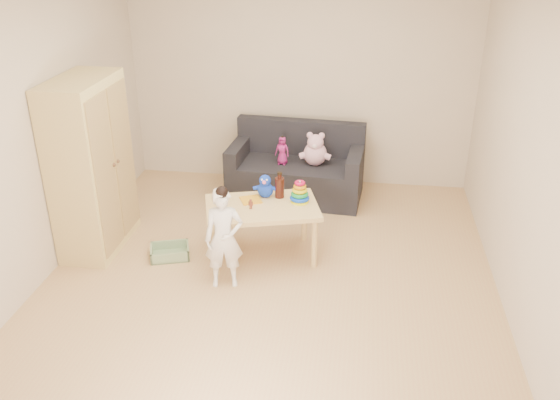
% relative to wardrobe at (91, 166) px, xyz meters
% --- Properties ---
extents(room, '(4.50, 4.50, 4.50)m').
position_rel_wardrobe_xyz_m(room, '(1.76, -0.35, 0.47)').
color(room, tan).
rests_on(room, ground).
extents(wardrobe, '(0.46, 0.93, 1.67)m').
position_rel_wardrobe_xyz_m(wardrobe, '(0.00, 0.00, 0.00)').
color(wardrobe, '#E2CC7C').
rests_on(wardrobe, ground).
extents(sofa, '(1.55, 0.85, 0.42)m').
position_rel_wardrobe_xyz_m(sofa, '(1.78, 1.38, -0.62)').
color(sofa, black).
rests_on(sofa, ground).
extents(play_table, '(1.17, 0.91, 0.54)m').
position_rel_wardrobe_xyz_m(play_table, '(1.63, -0.01, -0.56)').
color(play_table, '#F0C283').
rests_on(play_table, ground).
extents(storage_bin, '(0.43, 0.37, 0.11)m').
position_rel_wardrobe_xyz_m(storage_bin, '(0.75, -0.15, -0.78)').
color(storage_bin, gray).
rests_on(storage_bin, ground).
extents(toddler, '(0.37, 0.29, 0.90)m').
position_rel_wardrobe_xyz_m(toddler, '(1.38, -0.53, -0.38)').
color(toddler, white).
rests_on(toddler, ground).
extents(pink_bear, '(0.29, 0.25, 0.32)m').
position_rel_wardrobe_xyz_m(pink_bear, '(2.00, 1.35, -0.25)').
color(pink_bear, '#F5B5D1').
rests_on(pink_bear, sofa).
extents(doll, '(0.18, 0.13, 0.32)m').
position_rel_wardrobe_xyz_m(doll, '(1.63, 1.32, -0.25)').
color(doll, '#B1217A').
rests_on(doll, sofa).
extents(ring_stacker, '(0.18, 0.18, 0.21)m').
position_rel_wardrobe_xyz_m(ring_stacker, '(1.96, 0.12, -0.21)').
color(ring_stacker, '#FEFD0D').
rests_on(ring_stacker, play_table).
extents(brown_bottle, '(0.09, 0.09, 0.25)m').
position_rel_wardrobe_xyz_m(brown_bottle, '(1.76, 0.19, -0.18)').
color(brown_bottle, black).
rests_on(brown_bottle, play_table).
extents(blue_plush, '(0.20, 0.17, 0.23)m').
position_rel_wardrobe_xyz_m(blue_plush, '(1.63, 0.18, -0.18)').
color(blue_plush, blue).
rests_on(blue_plush, play_table).
extents(wooden_figure, '(0.05, 0.05, 0.10)m').
position_rel_wardrobe_xyz_m(wooden_figure, '(1.54, -0.10, -0.24)').
color(wooden_figure, brown).
rests_on(wooden_figure, play_table).
extents(yellow_book, '(0.24, 0.24, 0.01)m').
position_rel_wardrobe_xyz_m(yellow_book, '(1.51, 0.08, -0.29)').
color(yellow_book, orange).
rests_on(yellow_book, play_table).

